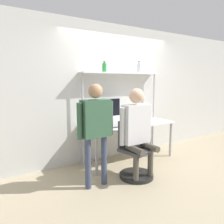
{
  "coord_description": "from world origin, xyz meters",
  "views": [
    {
      "loc": [
        -2.54,
        -3.03,
        1.59
      ],
      "look_at": [
        -0.72,
        -0.14,
        1.1
      ],
      "focal_mm": 35.0,
      "sensor_mm": 36.0,
      "label": 1
    }
  ],
  "objects": [
    {
      "name": "ground_plane",
      "position": [
        0.0,
        0.0,
        0.0
      ],
      "size": [
        12.0,
        12.0,
        0.0
      ],
      "primitive_type": "plane",
      "color": "tan"
    },
    {
      "name": "laptop",
      "position": [
        -0.38,
        0.23,
        0.8
      ],
      "size": [
        0.29,
        0.21,
        0.2
      ],
      "color": "#BCBCC1",
      "rests_on": "desk"
    },
    {
      "name": "monitor",
      "position": [
        -0.31,
        0.6,
        1.03
      ],
      "size": [
        0.5,
        0.17,
        0.5
      ],
      "color": "#B7B7BC",
      "rests_on": "desk"
    },
    {
      "name": "shelf_unit",
      "position": [
        0.0,
        0.61,
        1.48
      ],
      "size": [
        1.79,
        0.24,
        1.75
      ],
      "color": "white",
      "rests_on": "ground_plane"
    },
    {
      "name": "bottle_clear",
      "position": [
        0.43,
        0.61,
        1.85
      ],
      "size": [
        0.09,
        0.09,
        0.24
      ],
      "color": "silver",
      "rests_on": "shelf_unit"
    },
    {
      "name": "desk",
      "position": [
        0.0,
        0.38,
        0.68
      ],
      "size": [
        1.89,
        0.72,
        0.75
      ],
      "color": "silver",
      "rests_on": "ground_plane"
    },
    {
      "name": "office_chair",
      "position": [
        -0.37,
        -0.3,
        0.29
      ],
      "size": [
        0.56,
        0.56,
        0.94
      ],
      "color": "black",
      "rests_on": "ground_plane"
    },
    {
      "name": "bottle_green",
      "position": [
        -0.41,
        0.61,
        1.83
      ],
      "size": [
        0.08,
        0.08,
        0.2
      ],
      "color": "#2D8C3F",
      "rests_on": "shelf_unit"
    },
    {
      "name": "person_standing",
      "position": [
        -1.07,
        -0.26,
        0.98
      ],
      "size": [
        0.59,
        0.21,
        1.55
      ],
      "color": "#38425B",
      "rests_on": "ground_plane"
    },
    {
      "name": "person_seated",
      "position": [
        -0.36,
        -0.34,
        0.88
      ],
      "size": [
        0.62,
        0.48,
        1.47
      ],
      "color": "#4C473D",
      "rests_on": "ground_plane"
    },
    {
      "name": "wall_back",
      "position": [
        0.0,
        0.77,
        1.35
      ],
      "size": [
        8.0,
        0.06,
        2.7
      ],
      "color": "silver",
      "rests_on": "ground_plane"
    },
    {
      "name": "cell_phone",
      "position": [
        -0.14,
        0.2,
        0.75
      ],
      "size": [
        0.07,
        0.15,
        0.01
      ],
      "color": "black",
      "rests_on": "desk"
    }
  ]
}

